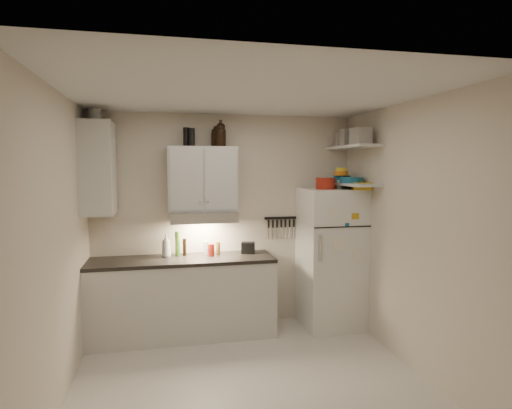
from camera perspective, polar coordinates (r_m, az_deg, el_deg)
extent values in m
cube|color=beige|center=(4.26, -0.73, -22.59)|extent=(3.20, 3.00, 0.02)
cube|color=silver|center=(3.83, -0.78, 14.74)|extent=(3.20, 3.00, 0.02)
cube|color=beige|center=(5.30, -4.06, -2.18)|extent=(3.20, 0.02, 2.60)
cube|color=beige|center=(3.85, -25.05, -5.38)|extent=(0.02, 3.00, 2.60)
cube|color=beige|center=(4.44, 20.09, -3.88)|extent=(0.02, 3.00, 2.60)
cube|color=silver|center=(5.13, -9.71, -12.32)|extent=(2.10, 0.60, 0.88)
cube|color=black|center=(5.01, -9.79, -7.30)|extent=(2.10, 0.62, 0.04)
cube|color=silver|center=(5.05, -7.18, 3.41)|extent=(0.80, 0.33, 0.75)
cube|color=silver|center=(4.94, -20.32, 4.55)|extent=(0.33, 0.55, 1.00)
cube|color=silver|center=(5.02, -7.06, -1.58)|extent=(0.76, 0.46, 0.12)
cube|color=white|center=(5.37, 9.94, -7.02)|extent=(0.70, 0.68, 1.70)
cube|color=silver|center=(5.22, 12.78, 7.50)|extent=(0.30, 0.95, 0.03)
cube|color=silver|center=(5.22, 12.69, 2.66)|extent=(0.30, 0.95, 0.03)
cube|color=black|center=(5.42, 3.32, -1.80)|extent=(0.42, 0.02, 0.03)
cylinder|color=maroon|center=(5.17, 9.25, 2.79)|extent=(0.28, 0.28, 0.14)
cube|color=#C09118|center=(5.14, 13.87, 2.41)|extent=(0.27, 0.30, 0.09)
cylinder|color=silver|center=(5.30, 11.08, 2.64)|extent=(0.08, 0.08, 0.10)
cylinder|color=silver|center=(5.55, 11.68, 8.43)|extent=(0.32, 0.32, 0.18)
cube|color=#AAAAAD|center=(5.20, 12.38, 8.72)|extent=(0.20, 0.19, 0.19)
cube|color=#AAAAAD|center=(4.96, 13.79, 8.85)|extent=(0.22, 0.22, 0.18)
cylinder|color=#165A7B|center=(5.40, 11.38, 3.38)|extent=(0.21, 0.21, 0.09)
cylinder|color=orange|center=(5.34, 11.29, 4.10)|extent=(0.17, 0.17, 0.05)
cylinder|color=yellow|center=(5.34, 11.30, 4.61)|extent=(0.13, 0.13, 0.04)
cylinder|color=#165A7B|center=(5.18, 12.60, 3.20)|extent=(0.36, 0.36, 0.07)
cylinder|color=black|center=(4.99, -8.56, 8.86)|extent=(0.09, 0.09, 0.21)
cylinder|color=black|center=(5.06, -9.26, 8.87)|extent=(0.10, 0.10, 0.22)
cylinder|color=silver|center=(5.10, -20.75, 11.21)|extent=(0.16, 0.16, 0.18)
imported|color=silver|center=(5.08, -11.88, -5.21)|extent=(0.12, 0.12, 0.30)
cylinder|color=brown|center=(5.14, -5.08, -5.83)|extent=(0.06, 0.06, 0.16)
cylinder|color=#3D721C|center=(5.12, -10.43, -5.18)|extent=(0.07, 0.07, 0.29)
cylinder|color=black|center=(5.12, -9.50, -5.64)|extent=(0.05, 0.05, 0.20)
cylinder|color=silver|center=(5.16, -6.70, -5.78)|extent=(0.05, 0.05, 0.16)
cylinder|color=maroon|center=(5.07, -5.99, -6.05)|extent=(0.10, 0.10, 0.15)
cube|color=black|center=(5.20, -1.06, -5.79)|extent=(0.18, 0.15, 0.14)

